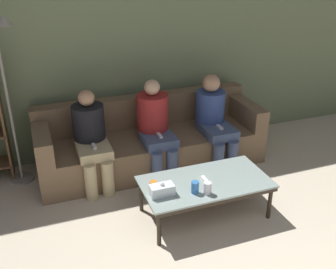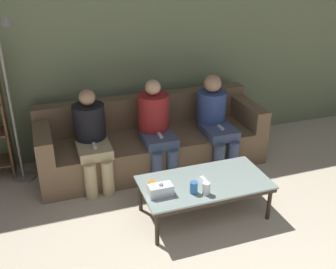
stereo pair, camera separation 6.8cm
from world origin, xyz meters
name	(u,v)px [view 1 (the left image)]	position (x,y,z in m)	size (l,w,h in m)	color
wall_back	(136,49)	(0.00, 3.76, 1.30)	(12.00, 0.06, 2.60)	#707F5B
couch	(150,141)	(0.00, 3.25, 0.29)	(2.65, 0.86, 0.78)	brown
coffee_table	(205,184)	(0.17, 2.07, 0.35)	(1.23, 0.64, 0.38)	#8C9E99
cup_near_left	(208,188)	(0.10, 1.88, 0.44)	(0.07, 0.07, 0.12)	silver
cup_near_right	(195,187)	(0.00, 1.93, 0.44)	(0.07, 0.07, 0.12)	#3372BF
cup_far_center	(153,186)	(-0.34, 2.11, 0.43)	(0.07, 0.07, 0.09)	orange
tissue_box	(162,190)	(-0.29, 2.00, 0.43)	(0.22, 0.12, 0.13)	silver
game_remote	(205,180)	(0.17, 2.07, 0.39)	(0.04, 0.15, 0.02)	white
standing_lamp	(7,85)	(-1.49, 3.39, 1.13)	(0.31, 0.26, 1.84)	gray
seated_person_left_end	(91,136)	(-0.73, 3.05, 0.57)	(0.35, 0.65, 1.06)	tan
seated_person_mid_left	(155,125)	(0.00, 3.06, 0.59)	(0.36, 0.64, 1.09)	#47567A
seated_person_mid_right	(214,118)	(0.73, 3.04, 0.58)	(0.35, 0.69, 1.08)	#47567A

